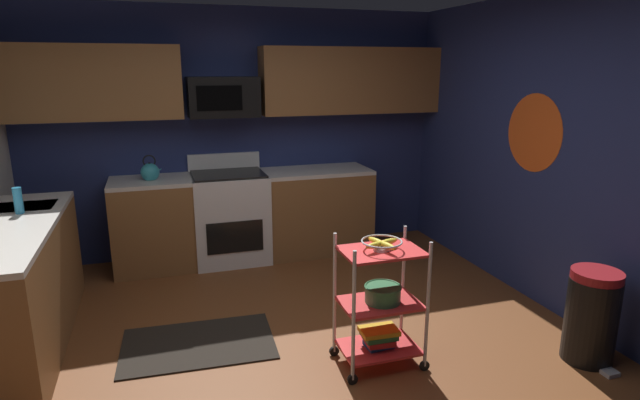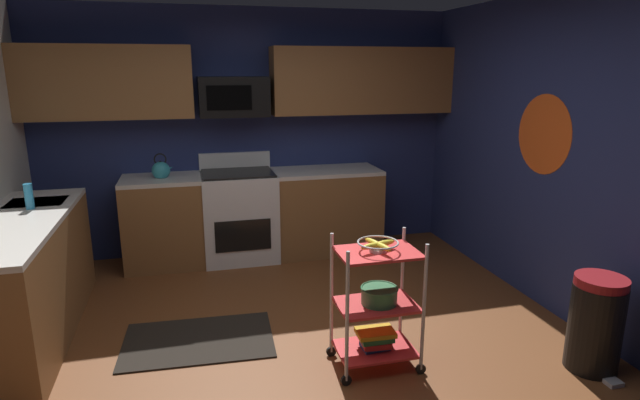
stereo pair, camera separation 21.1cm
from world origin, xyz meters
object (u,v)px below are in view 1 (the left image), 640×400
(oven_range, at_px, (230,216))
(trash_can, at_px, (591,316))
(rolling_cart, at_px, (380,303))
(microwave, at_px, (223,97))
(dish_soap_bottle, at_px, (18,201))
(book_stack, at_px, (379,336))
(fruit_bowl, at_px, (382,243))
(mixing_bowl_large, at_px, (383,293))
(kettle, at_px, (150,172))

(oven_range, distance_m, trash_can, 3.44)
(rolling_cart, xyz_separation_m, trash_can, (1.41, -0.40, -0.12))
(microwave, xyz_separation_m, dish_soap_bottle, (-1.70, -1.09, -0.68))
(rolling_cart, height_order, book_stack, rolling_cart)
(fruit_bowl, xyz_separation_m, mixing_bowl_large, (0.02, 0.00, -0.36))
(book_stack, bearing_deg, fruit_bowl, 153.43)
(rolling_cart, distance_m, dish_soap_bottle, 2.79)
(microwave, height_order, book_stack, microwave)
(microwave, height_order, kettle, microwave)
(book_stack, bearing_deg, trash_can, -15.83)
(fruit_bowl, bearing_deg, kettle, 121.52)
(oven_range, xyz_separation_m, dish_soap_bottle, (-1.70, -0.99, 0.54))
(rolling_cart, relative_size, dish_soap_bottle, 4.57)
(microwave, xyz_separation_m, book_stack, (0.67, -2.44, -1.50))
(book_stack, bearing_deg, dish_soap_bottle, 150.44)
(oven_range, distance_m, rolling_cart, 2.43)
(rolling_cart, relative_size, book_stack, 3.47)
(fruit_bowl, distance_m, book_stack, 0.67)
(microwave, bearing_deg, trash_can, -53.72)
(microwave, relative_size, kettle, 2.65)
(mixing_bowl_large, height_order, trash_can, trash_can)
(mixing_bowl_large, distance_m, dish_soap_bottle, 2.79)
(oven_range, distance_m, book_stack, 2.44)
(book_stack, height_order, kettle, kettle)
(fruit_bowl, xyz_separation_m, book_stack, (0.00, -0.00, -0.67))
(dish_soap_bottle, relative_size, trash_can, 0.30)
(fruit_bowl, height_order, trash_can, fruit_bowl)
(fruit_bowl, relative_size, dish_soap_bottle, 1.36)
(microwave, distance_m, mixing_bowl_large, 2.79)
(microwave, distance_m, dish_soap_bottle, 2.13)
(kettle, relative_size, trash_can, 0.40)
(fruit_bowl, xyz_separation_m, dish_soap_bottle, (-2.37, 1.35, 0.14))
(oven_range, height_order, microwave, microwave)
(mixing_bowl_large, height_order, kettle, kettle)
(microwave, height_order, rolling_cart, microwave)
(microwave, height_order, trash_can, microwave)
(trash_can, bearing_deg, book_stack, 164.17)
(book_stack, bearing_deg, kettle, 121.52)
(rolling_cart, distance_m, fruit_bowl, 0.42)
(fruit_bowl, height_order, book_stack, fruit_bowl)
(microwave, distance_m, trash_can, 3.78)
(oven_range, distance_m, mixing_bowl_large, 2.43)
(fruit_bowl, relative_size, mixing_bowl_large, 1.08)
(book_stack, distance_m, kettle, 2.84)
(microwave, relative_size, trash_can, 1.06)
(microwave, xyz_separation_m, trash_can, (2.08, -2.84, -1.37))
(oven_range, relative_size, kettle, 4.17)
(rolling_cart, relative_size, fruit_bowl, 3.36)
(rolling_cart, bearing_deg, microwave, 105.39)
(dish_soap_bottle, bearing_deg, mixing_bowl_large, -29.36)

